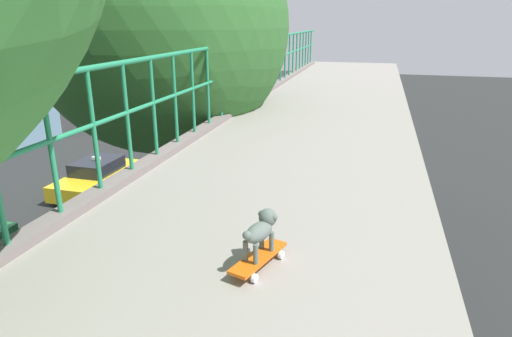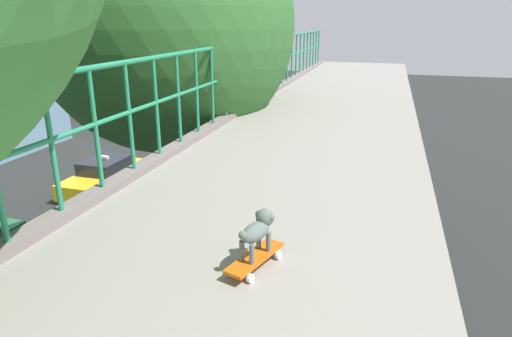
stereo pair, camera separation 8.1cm
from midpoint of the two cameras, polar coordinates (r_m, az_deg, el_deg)
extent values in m
cylinder|color=#24895B|center=(3.96, -24.38, 2.61)|extent=(0.04, 0.04, 1.14)
cylinder|color=#24895B|center=(4.40, -19.55, 4.70)|extent=(0.04, 0.04, 1.14)
cylinder|color=#24895B|center=(4.87, -15.59, 6.38)|extent=(0.04, 0.04, 1.14)
cylinder|color=#24895B|center=(5.36, -12.33, 7.73)|extent=(0.04, 0.04, 1.14)
cylinder|color=#24895B|center=(5.87, -9.61, 8.84)|extent=(0.04, 0.04, 1.14)
cylinder|color=#24895B|center=(6.39, -7.32, 9.75)|extent=(0.04, 0.04, 1.14)
cylinder|color=#24895B|center=(6.92, -5.36, 10.51)|extent=(0.04, 0.04, 1.14)
cylinder|color=#24895B|center=(7.46, -3.68, 11.15)|extent=(0.04, 0.04, 1.14)
cylinder|color=#24895B|center=(8.01, -2.22, 11.70)|extent=(0.04, 0.04, 1.14)
cylinder|color=#24895B|center=(8.56, -0.94, 12.17)|extent=(0.04, 0.04, 1.14)
cylinder|color=#24895B|center=(9.11, 0.19, 12.58)|extent=(0.04, 0.04, 1.14)
cylinder|color=#24895B|center=(9.67, 1.19, 12.94)|extent=(0.04, 0.04, 1.14)
cylinder|color=#24895B|center=(10.23, 2.08, 13.26)|extent=(0.04, 0.04, 1.14)
cylinder|color=#24895B|center=(10.79, 2.89, 13.54)|extent=(0.04, 0.04, 1.14)
cylinder|color=#24895B|center=(11.36, 3.61, 13.79)|extent=(0.04, 0.04, 1.14)
cylinder|color=#24895B|center=(11.92, 4.27, 14.01)|extent=(0.04, 0.04, 1.14)
cylinder|color=#24895B|center=(12.49, 4.87, 14.22)|extent=(0.04, 0.04, 1.14)
cylinder|color=#24895B|center=(13.06, 5.41, 14.40)|extent=(0.04, 0.04, 1.14)
cylinder|color=#24895B|center=(13.63, 5.92, 14.57)|extent=(0.04, 0.04, 1.14)
cylinder|color=#24895B|center=(14.20, 6.38, 14.72)|extent=(0.04, 0.04, 1.14)
cylinder|color=#24895B|center=(14.77, 6.81, 14.86)|extent=(0.04, 0.04, 1.14)
cylinder|color=#24895B|center=(15.35, 7.20, 14.99)|extent=(0.04, 0.04, 1.14)
cylinder|color=#24895B|center=(15.92, 7.57, 15.11)|extent=(0.04, 0.04, 1.14)
cylinder|color=#24895B|center=(16.49, 7.91, 15.22)|extent=(0.04, 0.04, 1.14)
cylinder|color=#24895B|center=(17.07, 8.23, 15.32)|extent=(0.04, 0.04, 1.14)
cylinder|color=black|center=(15.48, -28.96, -8.94)|extent=(0.20, 0.68, 0.68)
cube|color=black|center=(15.29, -16.03, -6.58)|extent=(1.72, 4.03, 0.73)
cube|color=#1E232B|center=(14.81, -16.87, -4.81)|extent=(1.56, 1.96, 0.54)
cylinder|color=black|center=(16.07, -10.90, -5.84)|extent=(0.19, 0.65, 0.65)
cylinder|color=black|center=(16.85, -15.87, -5.05)|extent=(0.19, 0.65, 0.65)
cylinder|color=black|center=(13.98, -16.04, -10.22)|extent=(0.19, 0.65, 0.65)
cylinder|color=black|center=(14.86, -21.46, -9.02)|extent=(0.19, 0.65, 0.65)
cube|color=gold|center=(19.82, -18.84, -1.21)|extent=(1.82, 4.20, 0.63)
cube|color=#1E232B|center=(19.72, -18.84, 0.47)|extent=(1.51, 1.98, 0.52)
cube|color=silver|center=(19.62, -18.94, 1.38)|extent=(0.36, 0.16, 0.12)
cylinder|color=black|center=(18.36, -18.97, -3.43)|extent=(0.24, 0.61, 0.61)
cylinder|color=black|center=(19.39, -23.18, -2.77)|extent=(0.24, 0.61, 0.61)
cylinder|color=black|center=(20.49, -14.63, -0.69)|extent=(0.24, 0.61, 0.61)
cylinder|color=black|center=(21.41, -18.63, -0.24)|extent=(0.24, 0.61, 0.61)
cube|color=red|center=(20.98, -6.31, 0.91)|extent=(1.87, 3.89, 0.66)
cube|color=#1E232B|center=(20.65, -6.56, 2.44)|extent=(1.66, 1.74, 0.60)
cube|color=silver|center=(20.55, -6.60, 3.43)|extent=(0.36, 0.16, 0.12)
cylinder|color=black|center=(21.76, -2.95, 1.06)|extent=(0.23, 0.61, 0.61)
cylinder|color=black|center=(22.40, -7.27, 1.45)|extent=(0.23, 0.61, 0.61)
cylinder|color=black|center=(19.72, -5.17, -0.91)|extent=(0.23, 0.61, 0.61)
cylinder|color=black|center=(20.42, -9.85, -0.42)|extent=(0.23, 0.61, 0.61)
cube|color=beige|center=(32.57, -4.53, 9.82)|extent=(2.52, 10.92, 3.17)
cube|color=black|center=(32.49, -4.56, 10.78)|extent=(2.54, 10.05, 0.70)
cylinder|color=black|center=(35.98, -0.46, 8.50)|extent=(0.28, 0.96, 0.96)
cylinder|color=black|center=(36.75, -4.12, 8.67)|extent=(0.28, 0.96, 0.96)
cylinder|color=black|center=(29.65, -4.34, 6.20)|extent=(0.28, 0.96, 0.96)
cylinder|color=black|center=(30.58, -8.62, 6.43)|extent=(0.28, 0.96, 0.96)
cylinder|color=#4D432D|center=(10.16, -9.89, -6.16)|extent=(0.56, 0.56, 5.39)
ellipsoid|color=#32682E|center=(9.23, -11.37, 17.51)|extent=(5.06, 5.06, 4.96)
cube|color=#DF5C10|center=(3.11, 0.65, -11.43)|extent=(0.30, 0.57, 0.02)
cylinder|color=white|center=(3.23, 3.66, -11.14)|extent=(0.04, 0.07, 0.06)
cylinder|color=white|center=(3.30, 1.15, -10.36)|extent=(0.04, 0.07, 0.06)
cylinder|color=white|center=(2.97, 0.07, -14.03)|extent=(0.04, 0.07, 0.06)
cylinder|color=white|center=(3.05, -2.57, -13.08)|extent=(0.04, 0.07, 0.06)
cylinder|color=#59665F|center=(3.14, 2.37, -9.44)|extent=(0.05, 0.05, 0.14)
cylinder|color=#59665F|center=(3.17, 1.11, -9.06)|extent=(0.05, 0.05, 0.14)
cylinder|color=#59665F|center=(2.98, 0.24, -11.03)|extent=(0.05, 0.05, 0.14)
cylinder|color=#59665F|center=(3.02, -1.06, -10.60)|extent=(0.05, 0.05, 0.14)
ellipsoid|color=#59665F|center=(3.03, 0.70, -8.21)|extent=(0.21, 0.31, 0.12)
sphere|color=#59665F|center=(3.09, 1.90, -6.37)|extent=(0.13, 0.13, 0.13)
ellipsoid|color=slate|center=(3.14, 2.46, -6.15)|extent=(0.06, 0.07, 0.04)
sphere|color=#59665F|center=(3.06, 2.68, -6.31)|extent=(0.05, 0.05, 0.05)
sphere|color=#59665F|center=(3.11, 1.15, -5.89)|extent=(0.05, 0.05, 0.05)
sphere|color=#59665F|center=(2.90, -0.89, -8.64)|extent=(0.06, 0.06, 0.06)
camera|label=1|loc=(0.04, -89.42, 0.20)|focal=30.90mm
camera|label=2|loc=(0.04, 90.58, -0.20)|focal=30.90mm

